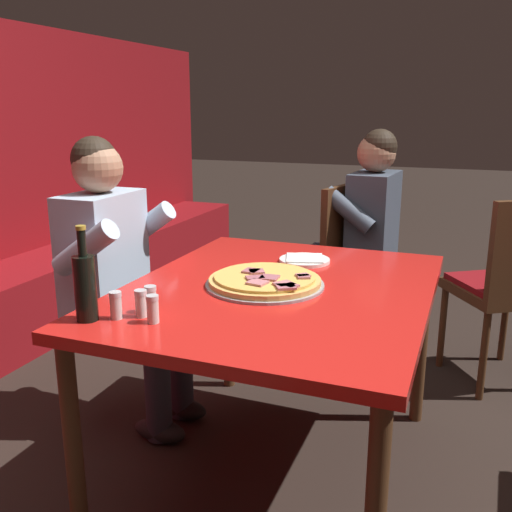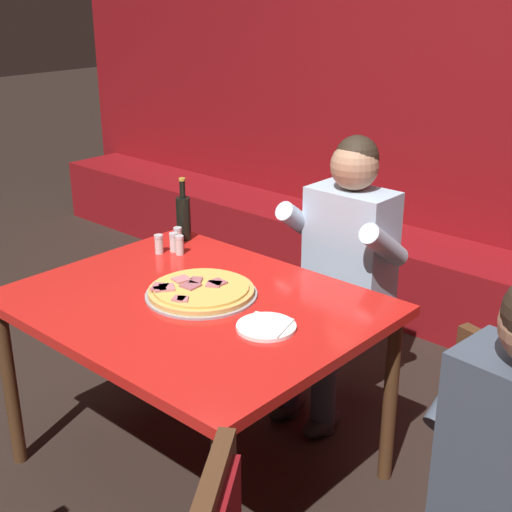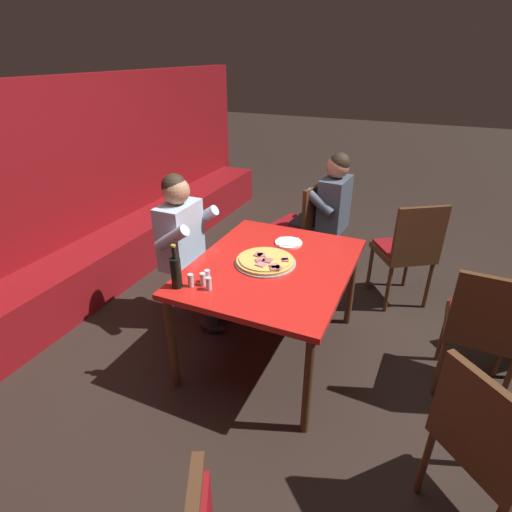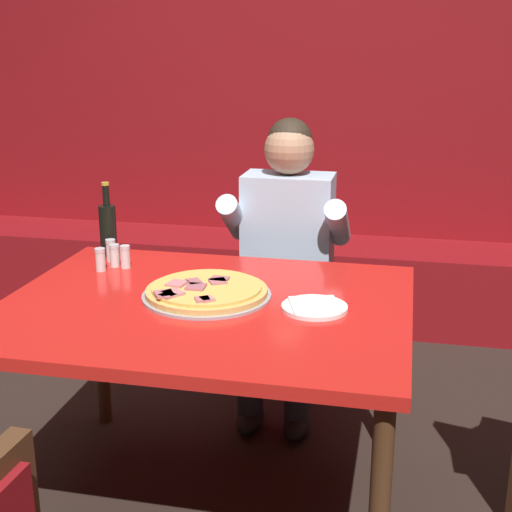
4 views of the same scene
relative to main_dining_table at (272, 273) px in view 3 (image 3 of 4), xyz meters
The scene contains 17 objects.
ground_plane 0.69m from the main_dining_table, ahead, with size 24.00×24.00×0.00m, color black.
booth_wall_panel 2.20m from the main_dining_table, 90.00° to the left, with size 6.80×0.16×1.90m, color maroon.
booth_bench 1.92m from the main_dining_table, 90.00° to the left, with size 6.46×0.48×0.46m, color maroon.
main_dining_table is the anchor object (origin of this frame).
pizza 0.11m from the main_dining_table, 102.84° to the left, with size 0.43×0.43×0.05m.
plate_white_paper 0.37m from the main_dining_table, ahead, with size 0.21×0.21×0.02m.
beer_bottle 0.70m from the main_dining_table, 140.16° to the left, with size 0.07×0.07×0.29m.
shaker_parmesan 0.54m from the main_dining_table, 145.92° to the left, with size 0.04×0.04×0.09m.
shaker_red_pepper_flakes 0.61m from the main_dining_table, 143.20° to the left, with size 0.04×0.04×0.09m.
shaker_black_pepper 0.54m from the main_dining_table, 153.16° to the left, with size 0.04×0.04×0.09m.
shaker_oregano 0.50m from the main_dining_table, 143.56° to the left, with size 0.04×0.04×0.09m.
diner_seated_blue_shirt 0.77m from the main_dining_table, 80.45° to the left, with size 0.53×0.53×1.27m.
dining_chair_near_left 1.38m from the main_dining_table, 84.35° to the right, with size 0.46×0.46×0.96m.
dining_chair_by_booth 1.56m from the main_dining_table, 119.77° to the right, with size 0.62×0.62×0.94m.
dining_chair_far_right 1.39m from the main_dining_table, 37.31° to the right, with size 0.61×0.61×0.98m.
dining_chair_near_right 1.28m from the main_dining_table, ahead, with size 0.53×0.53×0.97m.
diner_standing_companion 1.32m from the main_dining_table, ahead, with size 0.55×0.56×1.27m.
Camera 3 is at (-2.28, -0.88, 2.08)m, focal length 28.00 mm.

